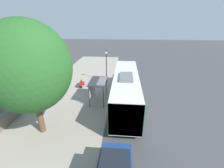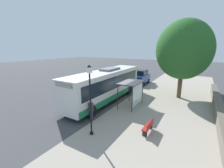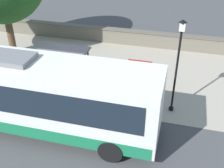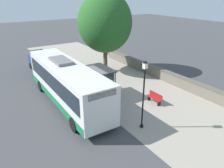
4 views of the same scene
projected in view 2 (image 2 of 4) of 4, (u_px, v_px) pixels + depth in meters
ground_plane at (119, 104)px, 15.42m from camera, size 120.00×120.00×0.00m
sidewalk_plaza at (164, 114)px, 13.18m from camera, size 9.00×44.00×0.02m
stone_wall at (221, 119)px, 11.04m from camera, size 0.60×20.00×1.10m
bus at (106, 84)px, 16.07m from camera, size 2.66×11.44×3.49m
bus_shelter at (132, 86)px, 14.32m from camera, size 1.74×2.94×2.48m
pedestrian at (91, 109)px, 11.64m from camera, size 0.34×0.23×1.76m
bench at (148, 126)px, 10.17m from camera, size 0.40×1.46×0.88m
street_lamp_near at (90, 95)px, 9.39m from camera, size 0.28×0.28×4.66m
shade_tree at (184, 50)px, 16.16m from camera, size 5.83×5.83×8.65m
parked_car_behind_bus at (141, 77)px, 23.97m from camera, size 1.87×4.20×2.20m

